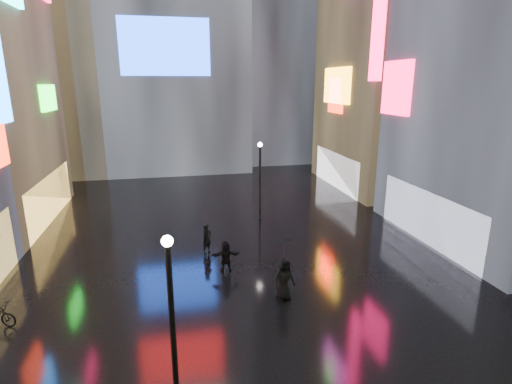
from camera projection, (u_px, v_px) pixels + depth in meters
name	position (u px, v px, depth m)	size (l,w,h in m)	color
ground	(228.00, 238.00, 23.61)	(140.00, 140.00, 0.00)	black
building_right_far	(401.00, 18.00, 32.57)	(10.28, 12.00, 28.00)	black
tower_flank_right	(270.00, 9.00, 45.43)	(12.00, 12.00, 34.00)	black
tower_flank_left	(47.00, 38.00, 38.06)	(10.00, 10.00, 26.00)	black
lamp_near	(172.00, 315.00, 10.61)	(0.30, 0.30, 5.20)	black
lamp_far	(260.00, 176.00, 26.20)	(0.30, 0.30, 5.20)	black
pedestrian_4	(284.00, 279.00, 16.77)	(0.92, 0.60, 1.87)	black
pedestrian_5	(226.00, 257.00, 19.32)	(1.43, 0.45, 1.54)	black
pedestrian_6	(207.00, 239.00, 21.36)	(0.61, 0.40, 1.66)	black
umbrella_2	(285.00, 248.00, 16.40)	(1.00, 1.02, 0.92)	black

